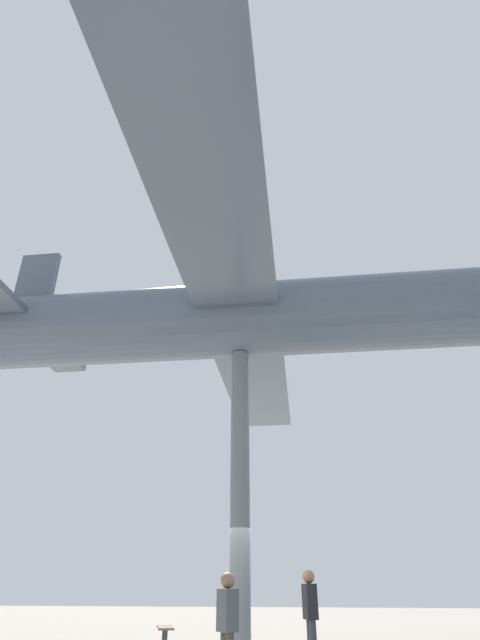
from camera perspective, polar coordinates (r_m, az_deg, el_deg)
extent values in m
cylinder|color=slate|center=(11.42, 0.00, -18.95)|extent=(0.43, 0.43, 6.50)
cylinder|color=#4C5666|center=(12.81, 0.00, 0.00)|extent=(2.67, 13.35, 1.93)
cube|color=#4C5666|center=(12.81, 0.00, 0.00)|extent=(18.37, 3.07, 0.18)
cube|color=#4C5666|center=(14.68, -23.26, -0.79)|extent=(5.90, 1.33, 0.18)
cube|color=#4C5666|center=(15.23, -22.41, 3.24)|extent=(0.24, 1.11, 2.32)
cube|color=#4C5156|center=(9.25, -1.44, -30.22)|extent=(0.45, 0.41, 0.60)
sphere|color=#936B4C|center=(9.24, -1.41, -27.60)|extent=(0.24, 0.24, 0.24)
cube|color=black|center=(11.89, 7.99, -29.24)|extent=(0.45, 0.34, 0.64)
sphere|color=#936B4C|center=(11.89, 7.82, -27.06)|extent=(0.26, 0.26, 0.26)
cube|color=brown|center=(15.88, -8.55, -31.42)|extent=(1.54, 0.90, 0.05)
cylinder|color=#333338|center=(16.49, -8.75, -32.16)|extent=(0.08, 0.08, 0.45)
cylinder|color=#333338|center=(15.30, -8.49, -32.48)|extent=(0.08, 0.08, 0.45)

